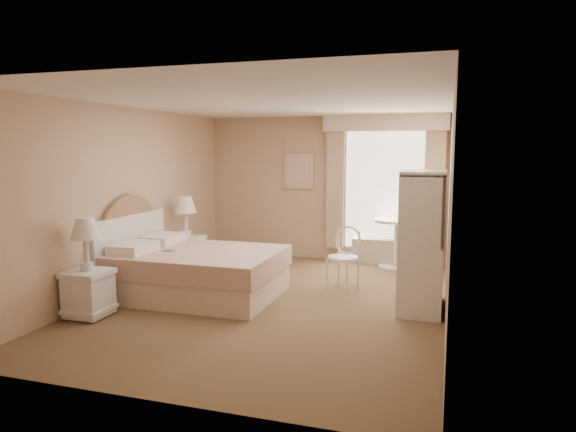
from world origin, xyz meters
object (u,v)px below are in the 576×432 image
(round_table, at_px, (397,235))
(cafe_chair, at_px, (345,252))
(nightstand_far, at_px, (186,244))
(nightstand_near, at_px, (88,280))
(armoire, at_px, (422,252))
(bed, at_px, (192,270))

(round_table, xyz_separation_m, cafe_chair, (-0.57, -1.47, -0.03))
(nightstand_far, height_order, cafe_chair, nightstand_far)
(nightstand_near, xyz_separation_m, armoire, (3.65, 1.48, 0.26))
(bed, bearing_deg, armoire, 6.18)
(nightstand_far, relative_size, round_table, 1.46)
(bed, relative_size, round_table, 2.62)
(nightstand_near, xyz_separation_m, round_table, (3.15, 3.60, 0.11))
(nightstand_near, bearing_deg, nightstand_far, 90.00)
(round_table, distance_m, armoire, 2.19)
(round_table, bearing_deg, cafe_chair, -111.17)
(nightstand_near, relative_size, round_table, 1.42)
(cafe_chair, bearing_deg, round_table, 87.86)
(round_table, bearing_deg, nightstand_near, -131.15)
(cafe_chair, bearing_deg, nightstand_near, -121.40)
(round_table, bearing_deg, bed, -134.91)
(cafe_chair, bearing_deg, bed, -133.52)
(nightstand_near, bearing_deg, armoire, 22.09)
(bed, distance_m, nightstand_near, 1.37)
(round_table, relative_size, cafe_chair, 0.93)
(cafe_chair, bearing_deg, armoire, -12.19)
(bed, xyz_separation_m, nightstand_near, (-0.72, -1.16, 0.09))
(nightstand_far, bearing_deg, armoire, -13.06)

